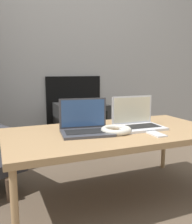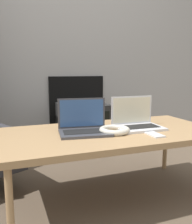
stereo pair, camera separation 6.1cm
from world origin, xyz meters
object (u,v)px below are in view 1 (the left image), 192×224
at_px(laptop_left, 85,126).
at_px(tv, 81,127).
at_px(phone, 156,134).
at_px(headphones, 116,130).
at_px(laptop_right, 137,121).

bearing_deg(laptop_left, tv, 80.53).
bearing_deg(phone, laptop_left, 150.16).
bearing_deg(headphones, laptop_left, 156.67).
distance_m(laptop_right, tv, 1.11).
xyz_separation_m(laptop_right, tv, (-0.04, 1.08, -0.26)).
bearing_deg(laptop_left, headphones, -15.46).
distance_m(laptop_right, headphones, 0.22).
height_order(laptop_right, phone, laptop_right).
bearing_deg(phone, headphones, 145.04).
bearing_deg(laptop_right, tv, 93.81).
height_order(laptop_right, headphones, laptop_right).
xyz_separation_m(laptop_left, phone, (0.38, -0.22, -0.04)).
height_order(laptop_left, tv, laptop_left).
relative_size(headphones, tv, 0.38).
relative_size(laptop_right, headphones, 1.64).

